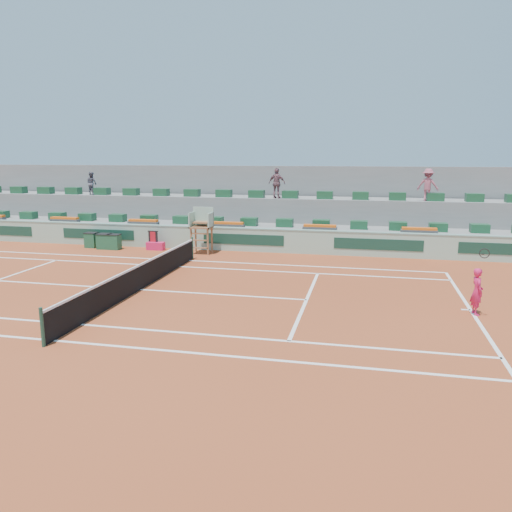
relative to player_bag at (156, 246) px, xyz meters
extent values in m
plane|color=#903A1B|center=(2.77, -7.77, -0.21)|extent=(90.00, 90.00, 0.00)
cube|color=gray|center=(2.77, 2.93, 0.39)|extent=(36.00, 4.00, 1.20)
cube|color=gray|center=(2.77, 4.53, 1.09)|extent=(36.00, 2.40, 2.60)
cube|color=gray|center=(2.77, 6.13, 1.99)|extent=(36.00, 0.40, 4.40)
cube|color=#E21D59|center=(0.00, 0.00, 0.00)|extent=(0.96, 0.43, 0.43)
imported|color=#504F5C|center=(-5.86, 3.83, 3.10)|extent=(0.84, 0.75, 1.43)
imported|color=#7A515B|center=(6.02, 3.64, 3.26)|extent=(1.09, 0.64, 1.74)
imported|color=#A45263|center=(14.32, 3.81, 3.26)|extent=(1.27, 0.95, 1.75)
cube|color=white|center=(14.65, -7.77, -0.21)|extent=(0.12, 10.97, 0.01)
cube|color=white|center=(2.77, -13.26, -0.21)|extent=(23.77, 0.12, 0.01)
cube|color=white|center=(2.77, -2.29, -0.21)|extent=(23.77, 0.12, 0.01)
cube|color=white|center=(2.77, -11.89, -0.21)|extent=(23.77, 0.12, 0.01)
cube|color=white|center=(2.77, -3.66, -0.21)|extent=(23.77, 0.12, 0.01)
cube|color=white|center=(9.17, -7.77, -0.21)|extent=(0.12, 8.23, 0.01)
cube|color=white|center=(2.77, -7.77, -0.21)|extent=(12.80, 0.12, 0.01)
cube|color=white|center=(14.50, -7.77, -0.21)|extent=(0.30, 0.12, 0.01)
cube|color=black|center=(2.77, -7.77, 0.25)|extent=(0.03, 11.87, 0.92)
cube|color=white|center=(2.77, -7.77, 0.74)|extent=(0.06, 11.87, 0.07)
cylinder|color=#1C4230|center=(2.77, -13.71, 0.34)|extent=(0.10, 0.10, 1.10)
cylinder|color=#1C4230|center=(2.77, -1.84, 0.34)|extent=(0.10, 0.10, 1.10)
cube|color=#97BEA7|center=(2.77, 0.73, 0.39)|extent=(36.00, 0.30, 1.20)
cube|color=gray|center=(2.77, 0.73, 1.02)|extent=(36.00, 0.34, 0.06)
cube|color=#153C2D|center=(-3.73, 0.57, 0.44)|extent=(4.40, 0.02, 0.56)
cube|color=#153C2D|center=(4.77, 0.57, 0.44)|extent=(4.40, 0.02, 0.56)
cube|color=#153C2D|center=(11.77, 0.57, 0.44)|extent=(4.40, 0.02, 0.56)
cube|color=#153C2D|center=(17.77, 0.57, 0.44)|extent=(4.40, 0.02, 0.56)
cube|color=brown|center=(2.32, -0.72, 0.46)|extent=(0.08, 0.08, 1.35)
cube|color=brown|center=(3.22, -0.72, 0.46)|extent=(0.08, 0.08, 1.35)
cube|color=brown|center=(2.32, -0.02, 0.46)|extent=(0.08, 0.08, 1.35)
cube|color=brown|center=(3.22, -0.02, 0.46)|extent=(0.08, 0.08, 1.35)
cube|color=brown|center=(2.77, -0.37, 1.18)|extent=(1.10, 0.90, 0.08)
cube|color=#97BEA7|center=(2.77, 0.01, 1.69)|extent=(1.10, 0.08, 1.00)
cube|color=#97BEA7|center=(2.25, -0.37, 1.54)|extent=(0.06, 0.90, 0.80)
cube|color=#97BEA7|center=(3.29, -0.37, 1.54)|extent=(0.06, 0.90, 0.80)
cube|color=brown|center=(2.77, -0.27, 1.42)|extent=(0.80, 0.60, 0.08)
cube|color=brown|center=(2.77, -0.72, 0.14)|extent=(0.90, 0.08, 0.06)
cube|color=brown|center=(2.77, -0.72, 0.54)|extent=(0.90, 0.08, 0.06)
cube|color=brown|center=(2.77, -0.72, 0.89)|extent=(0.90, 0.08, 0.06)
cube|color=#194C2B|center=(-11.23, 2.03, 1.21)|extent=(0.90, 0.60, 0.44)
cube|color=#194C2B|center=(-9.23, 2.03, 1.21)|extent=(0.90, 0.60, 0.44)
cube|color=#194C2B|center=(-7.23, 2.03, 1.21)|extent=(0.90, 0.60, 0.44)
cube|color=#194C2B|center=(-5.23, 2.03, 1.21)|extent=(0.90, 0.60, 0.44)
cube|color=#194C2B|center=(-3.23, 2.03, 1.21)|extent=(0.90, 0.60, 0.44)
cube|color=#194C2B|center=(-1.23, 2.03, 1.21)|extent=(0.90, 0.60, 0.44)
cube|color=#194C2B|center=(0.77, 2.03, 1.21)|extent=(0.90, 0.60, 0.44)
cube|color=#194C2B|center=(2.77, 2.03, 1.21)|extent=(0.90, 0.60, 0.44)
cube|color=#194C2B|center=(4.77, 2.03, 1.21)|extent=(0.90, 0.60, 0.44)
cube|color=#194C2B|center=(6.77, 2.03, 1.21)|extent=(0.90, 0.60, 0.44)
cube|color=#194C2B|center=(8.77, 2.03, 1.21)|extent=(0.90, 0.60, 0.44)
cube|color=#194C2B|center=(10.77, 2.03, 1.21)|extent=(0.90, 0.60, 0.44)
cube|color=#194C2B|center=(12.77, 2.03, 1.21)|extent=(0.90, 0.60, 0.44)
cube|color=#194C2B|center=(14.77, 2.03, 1.21)|extent=(0.90, 0.60, 0.44)
cube|color=#194C2B|center=(16.77, 2.03, 1.21)|extent=(0.90, 0.60, 0.44)
cube|color=#194C2B|center=(-11.23, 3.93, 2.61)|extent=(0.90, 0.60, 0.44)
cube|color=#194C2B|center=(-9.23, 3.93, 2.61)|extent=(0.90, 0.60, 0.44)
cube|color=#194C2B|center=(-7.23, 3.93, 2.61)|extent=(0.90, 0.60, 0.44)
cube|color=#194C2B|center=(-5.23, 3.93, 2.61)|extent=(0.90, 0.60, 0.44)
cube|color=#194C2B|center=(-3.23, 3.93, 2.61)|extent=(0.90, 0.60, 0.44)
cube|color=#194C2B|center=(-1.23, 3.93, 2.61)|extent=(0.90, 0.60, 0.44)
cube|color=#194C2B|center=(0.77, 3.93, 2.61)|extent=(0.90, 0.60, 0.44)
cube|color=#194C2B|center=(2.77, 3.93, 2.61)|extent=(0.90, 0.60, 0.44)
cube|color=#194C2B|center=(4.77, 3.93, 2.61)|extent=(0.90, 0.60, 0.44)
cube|color=#194C2B|center=(6.77, 3.93, 2.61)|extent=(0.90, 0.60, 0.44)
cube|color=#194C2B|center=(8.77, 3.93, 2.61)|extent=(0.90, 0.60, 0.44)
cube|color=#194C2B|center=(10.77, 3.93, 2.61)|extent=(0.90, 0.60, 0.44)
cube|color=#194C2B|center=(12.77, 3.93, 2.61)|extent=(0.90, 0.60, 0.44)
cube|color=#194C2B|center=(14.77, 3.93, 2.61)|extent=(0.90, 0.60, 0.44)
cube|color=#194C2B|center=(16.77, 3.93, 2.61)|extent=(0.90, 0.60, 0.44)
cube|color=#474747|center=(-6.23, 1.23, 1.07)|extent=(1.80, 0.36, 0.16)
cube|color=#EB5A13|center=(-6.23, 1.23, 1.21)|extent=(1.70, 0.32, 0.12)
cube|color=#474747|center=(-1.23, 1.23, 1.07)|extent=(1.80, 0.36, 0.16)
cube|color=#EB5A13|center=(-1.23, 1.23, 1.21)|extent=(1.70, 0.32, 0.12)
cube|color=#474747|center=(3.77, 1.23, 1.07)|extent=(1.80, 0.36, 0.16)
cube|color=#EB5A13|center=(3.77, 1.23, 1.21)|extent=(1.70, 0.32, 0.12)
cube|color=#474747|center=(8.77, 1.23, 1.07)|extent=(1.80, 0.36, 0.16)
cube|color=#EB5A13|center=(8.77, 1.23, 1.21)|extent=(1.70, 0.32, 0.12)
cube|color=#474747|center=(13.77, 1.23, 1.07)|extent=(1.80, 0.36, 0.16)
cube|color=#EB5A13|center=(13.77, 1.23, 1.21)|extent=(1.70, 0.32, 0.12)
cube|color=#1A5033|center=(-2.24, -0.37, 0.19)|extent=(0.61, 0.52, 0.80)
cube|color=black|center=(-2.24, -0.37, 0.61)|extent=(0.64, 0.55, 0.04)
cube|color=#1A5033|center=(-2.83, -0.31, 0.19)|extent=(0.75, 0.64, 0.80)
cube|color=black|center=(-2.83, -0.31, 0.61)|extent=(0.79, 0.68, 0.04)
cube|color=#1A5033|center=(-3.78, -0.11, 0.19)|extent=(0.62, 0.53, 0.80)
cube|color=black|center=(-3.78, -0.11, 0.61)|extent=(0.65, 0.56, 0.04)
cube|color=black|center=(-0.37, 0.09, 0.29)|extent=(0.10, 0.10, 1.00)
cube|color=black|center=(0.03, 0.09, 0.29)|extent=(0.10, 0.10, 1.00)
cube|color=black|center=(-0.17, 0.09, 0.79)|extent=(0.57, 0.08, 0.06)
cube|color=red|center=(-0.17, 0.07, 0.49)|extent=(0.42, 0.04, 0.56)
imported|color=#E21D59|center=(14.70, -8.21, 0.55)|extent=(0.45, 0.61, 1.53)
cylinder|color=black|center=(14.70, -8.51, 1.84)|extent=(0.03, 0.35, 0.09)
torus|color=black|center=(14.70, -8.73, 1.91)|extent=(0.31, 0.08, 0.31)
camera|label=1|loc=(11.10, -24.85, 4.87)|focal=35.00mm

